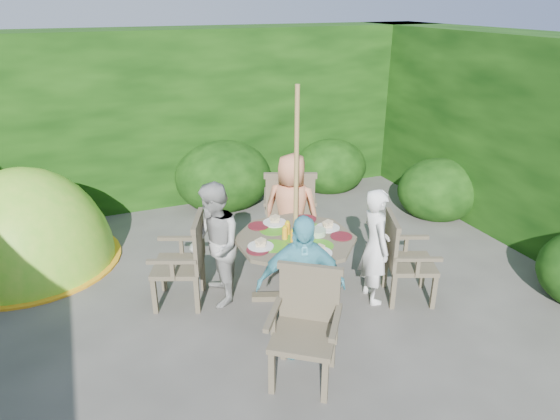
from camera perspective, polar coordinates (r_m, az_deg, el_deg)
name	(u,v)px	position (r m, az deg, el deg)	size (l,w,h in m)	color
ground	(266,340)	(4.73, -1.62, -14.62)	(60.00, 60.00, 0.00)	#494741
hedge_enclosure	(219,168)	(5.27, -6.97, 4.79)	(9.00, 9.00, 2.50)	black
patio_table	(296,248)	(4.98, 1.81, -4.32)	(1.58, 1.58, 0.85)	#463D2D
parasol_pole	(296,201)	(4.77, 1.83, 1.01)	(0.04, 0.04, 2.20)	olive
garden_chair_right	(404,258)	(5.22, 13.95, -5.30)	(0.63, 0.66, 0.88)	#463D2D
garden_chair_left	(185,260)	(5.09, -10.77, -5.61)	(0.64, 0.68, 0.90)	#463D2D
garden_chair_back	(290,210)	(5.99, 1.12, 0.05)	(0.77, 0.73, 1.03)	#463D2D
garden_chair_front	(306,324)	(4.11, 2.96, -12.89)	(0.72, 0.70, 0.90)	#463D2D
child_right	(375,246)	(5.09, 10.81, -4.06)	(0.44, 0.29, 1.21)	white
child_left	(215,245)	(4.98, -7.48, -4.02)	(0.62, 0.48, 1.28)	#A9A9A3
child_back	(291,210)	(5.68, 1.29, -0.03)	(0.65, 0.42, 1.33)	#DA845A
child_front	(301,286)	(4.26, 2.40, -8.69)	(0.76, 0.32, 1.30)	#55B6C7
dome_tent	(33,263)	(6.61, -26.41, -5.49)	(2.02, 2.02, 2.31)	#77DD2A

